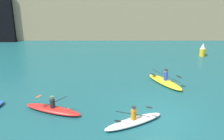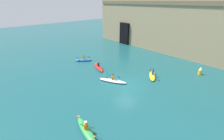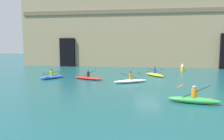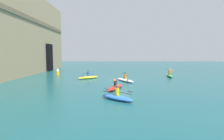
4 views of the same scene
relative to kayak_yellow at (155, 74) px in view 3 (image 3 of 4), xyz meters
The scene contains 8 objects.
ground_plane 4.33m from the kayak_yellow, 101.06° to the right, with size 120.00×120.00×0.00m, color #195156.
cliff_bluff 14.47m from the kayak_yellow, 94.43° to the left, with size 43.37×6.55×13.98m.
kayak_yellow is the anchor object (origin of this frame).
kayak_red 8.09m from the kayak_yellow, 152.90° to the right, with size 3.60×1.93×1.15m.
kayak_white 5.59m from the kayak_yellow, 117.02° to the right, with size 3.49×2.32×1.12m.
kayak_green 12.11m from the kayak_yellow, 80.37° to the right, with size 3.32×1.24×1.24m.
kayak_blue 11.94m from the kayak_yellow, 161.56° to the right, with size 2.40×2.67×1.09m.
marker_buoy 6.86m from the kayak_yellow, 53.86° to the left, with size 0.47×0.47×1.14m.
Camera 3 is at (-0.22, -22.06, 3.80)m, focal length 35.00 mm.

